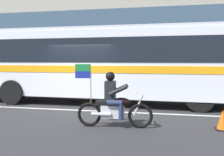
# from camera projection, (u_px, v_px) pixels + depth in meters

# --- Properties ---
(ground_plane) EXTENTS (60.00, 60.00, 0.00)m
(ground_plane) POSITION_uv_depth(u_px,v_px,m) (80.00, 107.00, 10.06)
(ground_plane) COLOR #2B2B2D
(sidewalk_curb) EXTENTS (28.00, 3.80, 0.15)m
(sidewalk_curb) POSITION_uv_depth(u_px,v_px,m) (108.00, 90.00, 15.04)
(sidewalk_curb) COLOR #B7B2A8
(sidewalk_curb) RESTS_ON ground_plane
(lane_center_stripe) EXTENTS (26.60, 0.14, 0.01)m
(lane_center_stripe) POSITION_uv_depth(u_px,v_px,m) (75.00, 110.00, 9.48)
(lane_center_stripe) COLOR silver
(lane_center_stripe) RESTS_ON ground_plane
(transit_bus) EXTENTS (13.05, 2.87, 3.22)m
(transit_bus) POSITION_uv_depth(u_px,v_px,m) (111.00, 60.00, 10.89)
(transit_bus) COLOR silver
(transit_bus) RESTS_ON ground_plane
(motorcycle_with_rider) EXTENTS (2.19, 0.64, 1.78)m
(motorcycle_with_rider) POSITION_uv_depth(u_px,v_px,m) (114.00, 104.00, 7.04)
(motorcycle_with_rider) COLOR black
(motorcycle_with_rider) RESTS_ON ground_plane
(fire_hydrant) EXTENTS (0.22, 0.30, 0.75)m
(fire_hydrant) POSITION_uv_depth(u_px,v_px,m) (220.00, 88.00, 12.47)
(fire_hydrant) COLOR gold
(fire_hydrant) RESTS_ON sidewalk_curb
(traffic_cone) EXTENTS (0.36, 0.36, 0.55)m
(traffic_cone) POSITION_uv_depth(u_px,v_px,m) (223.00, 120.00, 6.79)
(traffic_cone) COLOR #EA590F
(traffic_cone) RESTS_ON ground_plane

